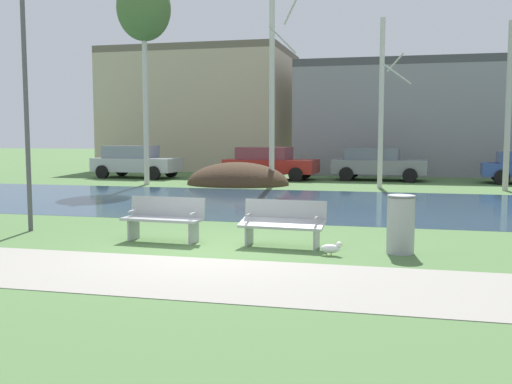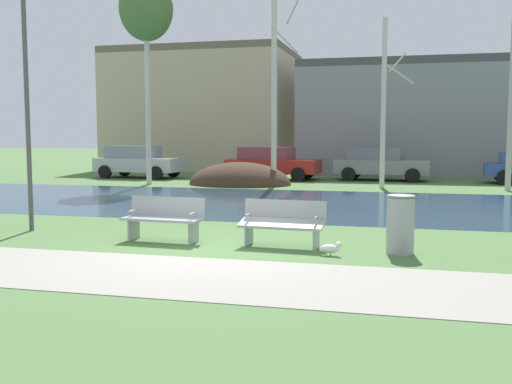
{
  "view_description": "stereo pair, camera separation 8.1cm",
  "coord_description": "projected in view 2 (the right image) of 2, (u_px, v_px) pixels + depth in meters",
  "views": [
    {
      "loc": [
        3.28,
        -9.97,
        2.11
      ],
      "look_at": [
        0.54,
        1.44,
        0.96
      ],
      "focal_mm": 41.23,
      "sensor_mm": 36.0,
      "label": 1
    },
    {
      "loc": [
        3.36,
        -9.95,
        2.11
      ],
      "look_at": [
        0.54,
        1.44,
        0.96
      ],
      "focal_mm": 41.23,
      "sensor_mm": 36.0,
      "label": 2
    }
  ],
  "objects": [
    {
      "name": "parked_sedan_second_red",
      "position": [
        272.0,
        162.0,
        27.71
      ],
      "size": [
        4.41,
        2.35,
        1.53
      ],
      "color": "maroon",
      "rests_on": "ground"
    },
    {
      "name": "building_beige_block",
      "position": [
        206.0,
        111.0,
        36.91
      ],
      "size": [
        10.82,
        7.95,
        7.24
      ],
      "color": "#BCAD8E",
      "rests_on": "ground"
    },
    {
      "name": "streetlamp",
      "position": [
        26.0,
        66.0,
        12.61
      ],
      "size": [
        0.32,
        0.32,
        5.35
      ],
      "color": "#4C4C51",
      "rests_on": "ground"
    },
    {
      "name": "birch_center",
      "position": [
        512.0,
        104.0,
        21.79
      ],
      "size": [
        1.4,
        2.12,
        6.3
      ],
      "color": "#BCB7A8",
      "rests_on": "ground"
    },
    {
      "name": "birch_far_left",
      "position": [
        146.0,
        10.0,
        24.27
      ],
      "size": [
        2.23,
        2.23,
        9.38
      ],
      "color": "beige",
      "rests_on": "ground"
    },
    {
      "name": "parked_van_nearest_silver",
      "position": [
        138.0,
        161.0,
        28.73
      ],
      "size": [
        4.29,
        2.27,
        1.57
      ],
      "color": "#B2B5BC",
      "rests_on": "ground"
    },
    {
      "name": "paved_path_strip",
      "position": [
        169.0,
        275.0,
        8.85
      ],
      "size": [
        60.0,
        2.53,
        0.01
      ],
      "primitive_type": "cube",
      "color": "gray",
      "rests_on": "ground"
    },
    {
      "name": "ground_plane",
      "position": [
        300.0,
        196.0,
        20.28
      ],
      "size": [
        120.0,
        120.0,
        0.0
      ],
      "primitive_type": "plane",
      "color": "#4C703D"
    },
    {
      "name": "birch_center_left",
      "position": [
        384.0,
        102.0,
        23.0
      ],
      "size": [
        1.23,
        1.95,
        6.63
      ],
      "color": "beige",
      "rests_on": "ground"
    },
    {
      "name": "parked_hatch_third_grey",
      "position": [
        380.0,
        164.0,
        27.06
      ],
      "size": [
        4.37,
        2.29,
        1.48
      ],
      "color": "slate",
      "rests_on": "ground"
    },
    {
      "name": "trash_bin",
      "position": [
        400.0,
        223.0,
        10.42
      ],
      "size": [
        0.51,
        0.51,
        1.04
      ],
      "color": "#999B9E",
      "rests_on": "ground"
    },
    {
      "name": "bench_left",
      "position": [
        164.0,
        218.0,
        11.64
      ],
      "size": [
        1.63,
        0.66,
        0.87
      ],
      "color": "#9EA0A3",
      "rests_on": "ground"
    },
    {
      "name": "seagull",
      "position": [
        331.0,
        248.0,
        10.27
      ],
      "size": [
        0.41,
        0.15,
        0.25
      ],
      "color": "white",
      "rests_on": "ground"
    },
    {
      "name": "bench_right",
      "position": [
        283.0,
        222.0,
        11.07
      ],
      "size": [
        1.63,
        0.66,
        0.87
      ],
      "color": "#9EA0A3",
      "rests_on": "ground"
    },
    {
      "name": "soil_mound",
      "position": [
        240.0,
        185.0,
        24.87
      ],
      "size": [
        4.38,
        3.2,
        1.91
      ],
      "primitive_type": "ellipsoid",
      "color": "#423021",
      "rests_on": "ground"
    },
    {
      "name": "birch_left",
      "position": [
        275.0,
        68.0,
        23.84
      ],
      "size": [
        1.27,
        2.16,
        9.43
      ],
      "color": "beige",
      "rests_on": "ground"
    },
    {
      "name": "building_grey_warehouse",
      "position": [
        406.0,
        119.0,
        33.64
      ],
      "size": [
        11.28,
        9.37,
        5.98
      ],
      "color": "gray",
      "rests_on": "ground"
    },
    {
      "name": "river_band",
      "position": [
        289.0,
        203.0,
        18.15
      ],
      "size": [
        80.0,
        8.4,
        0.01
      ],
      "primitive_type": "cube",
      "color": "#284256",
      "rests_on": "ground"
    }
  ]
}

